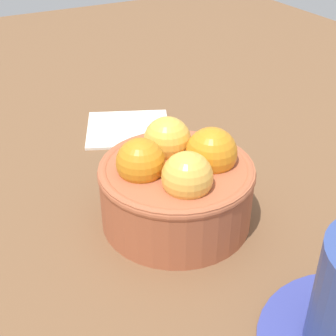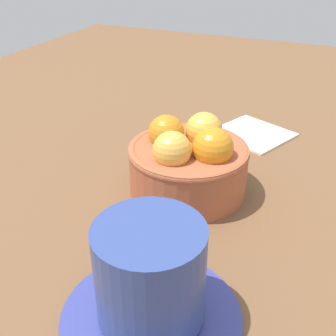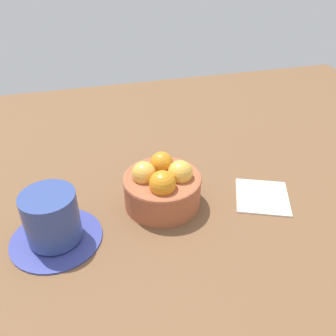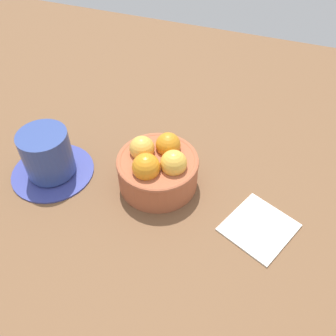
% 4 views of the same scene
% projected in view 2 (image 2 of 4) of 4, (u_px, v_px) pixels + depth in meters
% --- Properties ---
extents(ground_plane, '(1.52, 1.19, 0.04)m').
position_uv_depth(ground_plane, '(187.00, 206.00, 0.50)').
color(ground_plane, brown).
extents(terracotta_bowl, '(0.13, 0.13, 0.09)m').
position_uv_depth(terracotta_bowl, '(188.00, 161.00, 0.47)').
color(terracotta_bowl, '#AD5938').
rests_on(terracotta_bowl, ground_plane).
extents(coffee_cup, '(0.14, 0.14, 0.09)m').
position_uv_depth(coffee_cup, '(150.00, 282.00, 0.31)').
color(coffee_cup, '#384092').
rests_on(coffee_cup, ground_plane).
extents(folded_napkin, '(0.12, 0.12, 0.01)m').
position_uv_depth(folded_napkin, '(253.00, 133.00, 0.61)').
color(folded_napkin, white).
rests_on(folded_napkin, ground_plane).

